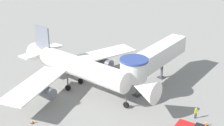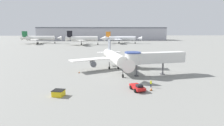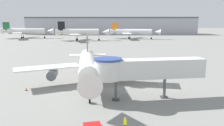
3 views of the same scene
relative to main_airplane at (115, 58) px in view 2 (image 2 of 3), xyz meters
name	(u,v)px [view 2 (image 2 of 3)]	position (x,y,z in m)	size (l,w,h in m)	color
ground_plane	(115,70)	(0.13, 0.22, -3.71)	(800.00, 800.00, 0.00)	gray
main_airplane	(115,58)	(0.00, 0.00, 0.00)	(26.77, 24.53, 8.71)	white
jet_bridge	(151,58)	(8.84, -6.65, 0.97)	(16.63, 5.83, 6.36)	silver
pushback_tug_red	(138,87)	(2.92, -18.45, -3.04)	(2.80, 4.16, 1.42)	red
service_container_yellow	(59,93)	(-11.99, -20.44, -3.14)	(2.41, 2.26, 1.13)	yellow
traffic_cone_port_wing	(79,72)	(-10.30, -2.99, -3.40)	(0.39, 0.39, 0.65)	black
traffic_cone_apron_front	(151,89)	(5.60, -18.74, -3.33)	(0.48, 0.48, 0.79)	black
ground_crew_marshaller	(151,83)	(6.09, -16.84, -2.78)	(0.35, 0.33, 1.62)	#1E2338
background_jet_green_tail	(40,38)	(-59.89, 116.67, 1.28)	(36.06, 36.63, 11.42)	white
background_jet_black_tail	(84,39)	(-17.77, 98.50, 1.43)	(33.31, 32.53, 11.77)	white
background_jet_orange_tail	(121,38)	(16.08, 113.96, 1.08)	(35.00, 32.90, 10.94)	silver
terminal_building	(103,34)	(-0.56, 175.22, 4.31)	(157.16, 27.59, 16.01)	#A8A8B2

